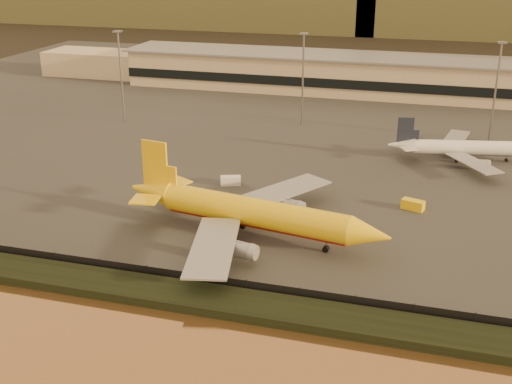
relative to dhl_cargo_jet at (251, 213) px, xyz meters
The scene contains 10 objects.
ground 8.26m from the dhl_cargo_jet, 63.81° to the right, with size 900.00×900.00×0.00m, color black.
embankment 23.66m from the dhl_cargo_jet, 82.57° to the right, with size 320.00×7.00×1.40m, color black.
tarmac 89.03m from the dhl_cargo_jet, 88.06° to the left, with size 320.00×220.00×0.20m, color #2D2D2D.
perimeter_fence 19.66m from the dhl_cargo_jet, 81.04° to the right, with size 300.00×0.05×2.20m, color black.
terminal_building 119.98m from the dhl_cargo_jet, 95.50° to the left, with size 202.00×25.00×12.60m.
apron_light_masts 72.04m from the dhl_cargo_jet, 75.34° to the left, with size 152.20×12.20×25.40m.
dhl_cargo_jet is the anchor object (origin of this frame).
white_narrowbody_jet 64.83m from the dhl_cargo_jet, 55.82° to the left, with size 35.38×34.00×10.22m.
gse_vehicle_yellow 33.65m from the dhl_cargo_jet, 37.12° to the left, with size 4.27×1.92×1.92m, color yellow.
gse_vehicle_white 25.93m from the dhl_cargo_jet, 116.18° to the left, with size 4.26×1.92×1.92m, color silver.
Camera 1 is at (26.17, -91.86, 48.89)m, focal length 45.00 mm.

